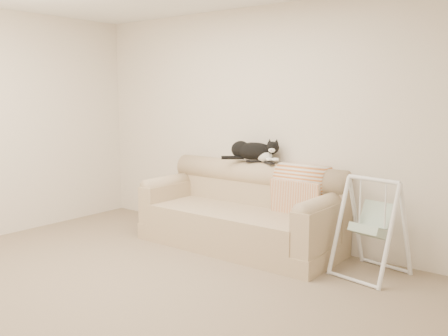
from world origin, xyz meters
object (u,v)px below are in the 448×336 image
at_px(remote_b, 269,163).
at_px(sofa, 243,214).
at_px(remote_a, 254,161).
at_px(tuxedo_cat, 254,151).
at_px(baby_swing, 372,226).

bearing_deg(remote_b, sofa, -134.11).
relative_size(remote_a, tuxedo_cat, 0.27).
distance_m(remote_b, baby_swing, 1.35).
distance_m(sofa, remote_b, 0.63).
distance_m(tuxedo_cat, baby_swing, 1.60).
height_order(sofa, remote_b, remote_b).
bearing_deg(remote_a, baby_swing, -8.90).
distance_m(remote_a, remote_b, 0.21).
height_order(remote_b, tuxedo_cat, tuxedo_cat).
bearing_deg(sofa, remote_b, 45.89).
bearing_deg(sofa, tuxedo_cat, 95.92).
relative_size(sofa, remote_a, 12.54).
height_order(sofa, baby_swing, baby_swing).
height_order(remote_a, remote_b, remote_a).
bearing_deg(tuxedo_cat, baby_swing, -9.26).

